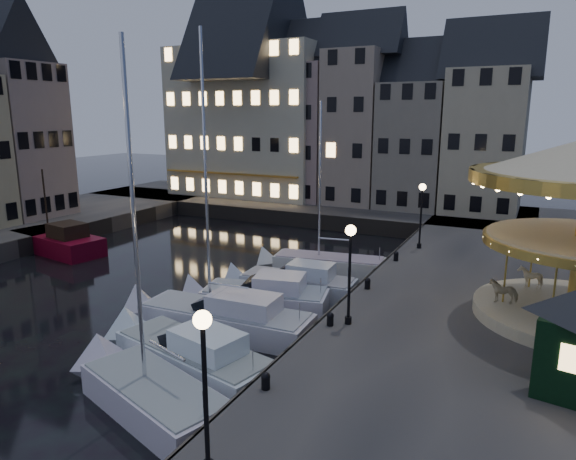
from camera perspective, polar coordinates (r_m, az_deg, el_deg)
The scene contains 27 objects.
ground at distance 24.50m, azimuth -10.59°, elevation -10.88°, with size 160.00×160.00×0.00m, color black.
quay_east at distance 25.51m, azimuth 25.38°, elevation -9.39°, with size 16.00×56.00×1.30m, color #474442.
quay_north at distance 51.50m, azimuth 0.82°, elevation 2.68°, with size 44.00×12.00×1.30m, color #474442.
quaywall_e at distance 26.64m, azimuth 7.85°, elevation -7.28°, with size 0.15×44.00×1.30m, color #47423A.
quaywall_n at distance 45.34m, azimuth -0.15°, elevation 1.27°, with size 48.00×0.15×1.30m, color #47423A.
streetlamp_a at distance 12.37m, azimuth -9.28°, elevation -15.09°, with size 0.44×0.44×4.17m.
streetlamp_b at distance 20.72m, azimuth 6.89°, elevation -3.36°, with size 0.44×0.44×4.17m.
streetlamp_c at distance 33.46m, azimuth 14.61°, elevation 2.55°, with size 0.44×0.44×4.17m.
bollard_a at distance 16.77m, azimuth -2.50°, elevation -16.32°, with size 0.30×0.30×0.57m.
bollard_b at distance 21.28m, azimuth 4.71°, elevation -9.77°, with size 0.30×0.30×0.57m.
bollard_c at distance 25.71m, azimuth 8.83°, elevation -5.83°, with size 0.30×0.30×0.57m.
bollard_d at distance 30.78m, azimuth 11.92°, elevation -2.81°, with size 0.30×0.30×0.57m.
townhouse_na at distance 58.23m, azimuth -8.76°, elevation 10.77°, with size 5.50×8.00×12.80m.
townhouse_nb at distance 55.30m, azimuth -4.04°, elevation 11.30°, with size 6.16×8.00×13.80m.
townhouse_nc at distance 52.51m, azimuth 1.80°, elevation 11.79°, with size 6.82×8.00×14.80m.
townhouse_nd at distance 50.40m, azimuth 7.91°, elevation 12.20°, with size 5.50×8.00×15.80m.
townhouse_ne at distance 48.99m, azimuth 14.00°, elevation 10.17°, with size 6.16×8.00×12.80m.
townhouse_nf at distance 48.05m, azimuth 21.20°, elevation 10.24°, with size 6.82×8.00×13.80m.
townhouse_wc at distance 49.03m, azimuth -28.35°, elevation 9.85°, with size 8.80×5.50×14.20m.
hotel_corner at distance 55.25m, azimuth -4.01°, elevation 12.86°, with size 17.60×9.00×16.80m.
motorboat_a at distance 18.83m, azimuth -15.47°, elevation -17.04°, with size 7.09×4.26×11.81m.
motorboat_b at distance 20.81m, azimuth -11.17°, elevation -13.43°, with size 8.02×3.94×2.15m.
motorboat_c at distance 23.97m, azimuth -7.77°, elevation -9.55°, with size 9.11×2.74×12.10m.
motorboat_d at distance 26.23m, azimuth -3.40°, elevation -7.54°, with size 7.40×3.81×2.15m.
motorboat_e at distance 28.17m, azimuth 0.34°, elevation -6.05°, with size 7.27×2.44×2.15m.
motorboat_f at distance 32.07m, azimuth 3.61°, elevation -3.91°, with size 7.91×3.08×10.45m.
red_fishing_boat at distance 40.29m, azimuth -24.14°, elevation -1.28°, with size 8.31×4.04×6.09m.
Camera 1 is at (13.67, -17.82, 9.79)m, focal length 32.00 mm.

